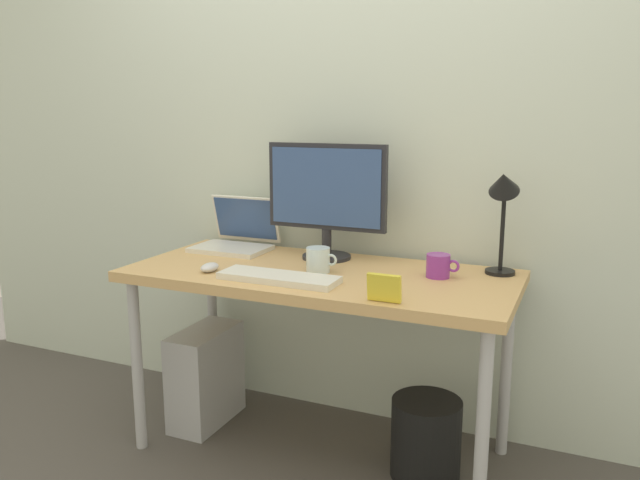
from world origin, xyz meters
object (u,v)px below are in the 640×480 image
(desk, at_px, (320,287))
(keyboard, at_px, (279,278))
(wastebasket, at_px, (426,438))
(desk_lamp, at_px, (503,199))
(coffee_mug, at_px, (439,266))
(monitor, at_px, (326,194))
(glass_cup, at_px, (318,260))
(laptop, at_px, (237,236))
(computer_tower, at_px, (206,376))
(photo_frame, at_px, (384,288))
(mouse, at_px, (210,267))

(desk, bearing_deg, keyboard, -112.05)
(desk, distance_m, wastebasket, 0.68)
(desk_lamp, bearing_deg, coffee_mug, -150.77)
(wastebasket, bearing_deg, monitor, 157.26)
(glass_cup, bearing_deg, coffee_mug, 13.68)
(laptop, height_order, desk_lamp, desk_lamp)
(laptop, relative_size, desk_lamp, 0.78)
(laptop, relative_size, computer_tower, 0.76)
(laptop, xyz_separation_m, photo_frame, (0.84, -0.50, -0.01))
(coffee_mug, relative_size, photo_frame, 1.11)
(computer_tower, bearing_deg, monitor, 19.59)
(wastebasket, bearing_deg, mouse, -167.98)
(monitor, height_order, mouse, monitor)
(desk_lamp, bearing_deg, monitor, -179.97)
(desk, distance_m, computer_tower, 0.73)
(desk, xyz_separation_m, wastebasket, (0.43, -0.01, -0.53))
(desk, height_order, glass_cup, glass_cup)
(laptop, height_order, computer_tower, laptop)
(keyboard, xyz_separation_m, coffee_mug, (0.51, 0.28, 0.03))
(monitor, distance_m, computer_tower, 0.96)
(coffee_mug, bearing_deg, monitor, 167.28)
(coffee_mug, bearing_deg, keyboard, -151.38)
(wastebasket, bearing_deg, coffee_mug, 89.12)
(glass_cup, height_order, photo_frame, same)
(monitor, xyz_separation_m, keyboard, (-0.02, -0.39, -0.25))
(coffee_mug, distance_m, wastebasket, 0.65)
(computer_tower, bearing_deg, wastebasket, -1.72)
(desk_lamp, relative_size, keyboard, 0.93)
(laptop, bearing_deg, mouse, -73.67)
(desk, distance_m, mouse, 0.43)
(desk_lamp, distance_m, keyboard, 0.86)
(computer_tower, bearing_deg, desk, -2.36)
(monitor, height_order, wastebasket, monitor)
(monitor, height_order, computer_tower, monitor)
(glass_cup, bearing_deg, wastebasket, 1.50)
(coffee_mug, bearing_deg, desk_lamp, 29.23)
(monitor, relative_size, computer_tower, 1.21)
(desk_lamp, xyz_separation_m, mouse, (-1.01, -0.38, -0.27))
(desk, height_order, mouse, mouse)
(laptop, height_order, wastebasket, laptop)
(desk, distance_m, keyboard, 0.22)
(mouse, distance_m, glass_cup, 0.41)
(desk, bearing_deg, wastebasket, -0.91)
(desk_lamp, bearing_deg, glass_cup, -161.09)
(laptop, bearing_deg, photo_frame, -30.95)
(keyboard, height_order, coffee_mug, coffee_mug)
(desk, bearing_deg, desk_lamp, 17.47)
(desk, height_order, monitor, monitor)
(mouse, height_order, photo_frame, photo_frame)
(desk, height_order, desk_lamp, desk_lamp)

